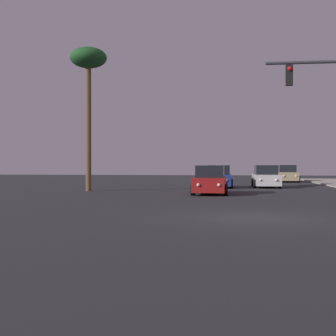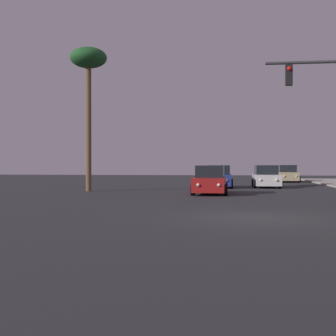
% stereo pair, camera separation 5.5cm
% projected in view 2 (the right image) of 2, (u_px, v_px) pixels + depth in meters
% --- Properties ---
extents(ground_plane, '(120.00, 120.00, 0.00)m').
position_uv_depth(ground_plane, '(256.00, 218.00, 15.25)').
color(ground_plane, '#28282B').
extents(car_white, '(2.04, 4.33, 1.68)m').
position_uv_depth(car_white, '(266.00, 177.00, 35.33)').
color(car_white, silver).
rests_on(car_white, ground).
extents(car_red, '(2.04, 4.33, 1.68)m').
position_uv_depth(car_red, '(210.00, 181.00, 27.41)').
color(car_red, maroon).
rests_on(car_red, ground).
extents(car_blue, '(2.04, 4.31, 1.68)m').
position_uv_depth(car_blue, '(219.00, 177.00, 35.13)').
color(car_blue, navy).
rests_on(car_blue, ground).
extents(car_tan, '(2.04, 4.33, 1.68)m').
position_uv_depth(car_tan, '(288.00, 174.00, 46.22)').
color(car_tan, tan).
rests_on(car_tan, ground).
extents(palm_tree_near, '(2.40, 2.40, 9.34)m').
position_uv_depth(palm_tree_near, '(88.00, 66.00, 30.36)').
color(palm_tree_near, brown).
rests_on(palm_tree_near, ground).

